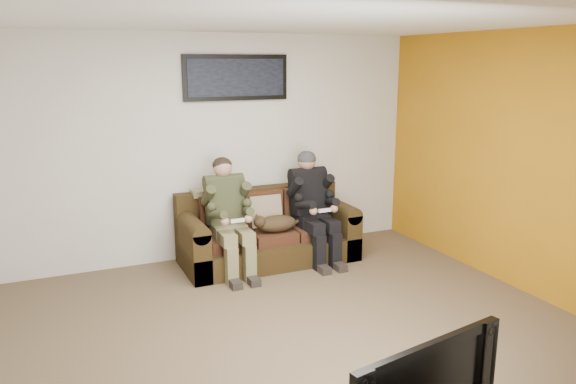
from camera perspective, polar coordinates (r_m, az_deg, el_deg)
name	(u,v)px	position (r m, az deg, el deg)	size (l,w,h in m)	color
floor	(297,333)	(4.99, 0.95, -14.11)	(5.00, 5.00, 0.00)	brown
ceiling	(299,18)	(4.44, 1.08, 17.23)	(5.00, 5.00, 0.00)	silver
wall_back	(217,148)	(6.62, -7.24, 4.49)	(5.00, 5.00, 0.00)	beige
wall_front	(507,284)	(2.75, 21.35, -8.72)	(5.00, 5.00, 0.00)	beige
wall_right	(528,164)	(6.02, 23.18, 2.67)	(4.50, 4.50, 0.00)	beige
accent_wall_right	(527,164)	(6.01, 23.12, 2.67)	(4.50, 4.50, 0.00)	#AF6F11
sofa	(267,234)	(6.58, -2.20, -4.31)	(2.00, 0.86, 0.82)	#31230E
throw_pillow	(265,211)	(6.54, -2.34, -1.94)	(0.38, 0.11, 0.36)	#948061
throw_blanket	(209,192)	(6.49, -8.02, -0.02)	(0.41, 0.20, 0.07)	tan
person_left	(228,210)	(6.16, -6.09, -1.86)	(0.51, 0.87, 1.26)	olive
person_right	(312,201)	(6.53, 2.50, -0.89)	(0.51, 0.86, 1.26)	black
cat	(275,223)	(6.34, -1.30, -3.20)	(0.66, 0.26, 0.24)	#45321B
framed_poster	(236,78)	(6.59, -5.28, 11.50)	(1.25, 0.05, 0.52)	black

